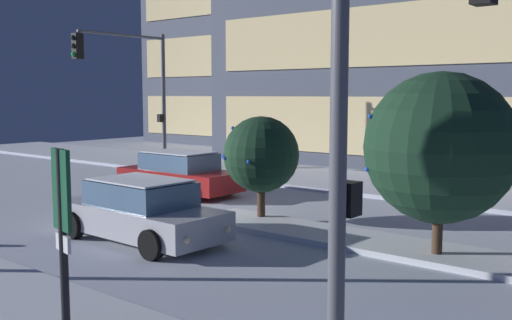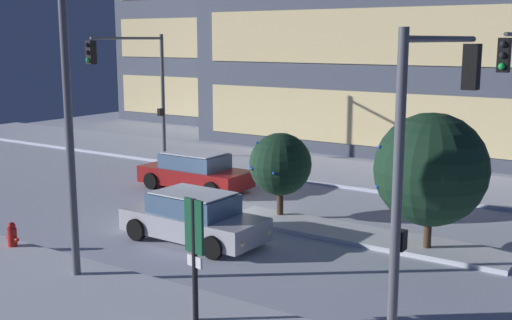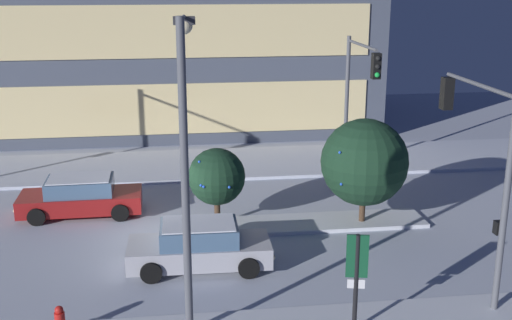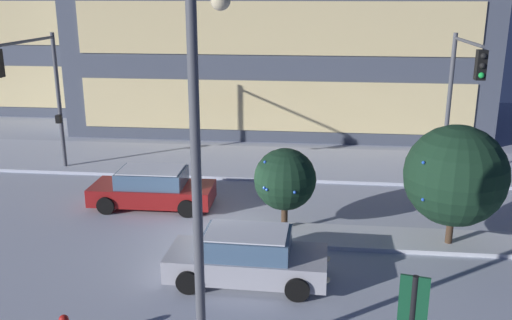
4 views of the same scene
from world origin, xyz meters
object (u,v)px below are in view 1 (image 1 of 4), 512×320
object	(u,v)px
car_near	(141,212)
car_far	(179,174)
parking_info_sign	(62,221)
traffic_light_corner_near_right	(414,35)
traffic_light_corner_far_left	(131,76)
decorated_tree_median	(440,148)
decorated_tree_left_of_median	(261,155)

from	to	relation	value
car_near	car_far	bearing A→B (deg)	130.06
car_near	parking_info_sign	size ratio (longest dim) A/B	1.66
traffic_light_corner_near_right	parking_info_sign	world-z (taller)	traffic_light_corner_near_right
car_far	traffic_light_corner_near_right	xyz separation A→B (m)	(12.07, -7.54, 3.49)
car_far	traffic_light_corner_near_right	world-z (taller)	traffic_light_corner_near_right
parking_info_sign	car_far	bearing A→B (deg)	51.29
car_near	traffic_light_corner_near_right	distance (m)	8.84
traffic_light_corner_near_right	traffic_light_corner_far_left	bearing A→B (deg)	60.46
traffic_light_corner_far_left	decorated_tree_median	size ratio (longest dim) A/B	1.56
traffic_light_corner_near_right	decorated_tree_left_of_median	world-z (taller)	traffic_light_corner_near_right
car_far	traffic_light_corner_near_right	size ratio (longest dim) A/B	0.77
traffic_light_corner_far_left	decorated_tree_left_of_median	size ratio (longest dim) A/B	2.13
parking_info_sign	decorated_tree_median	world-z (taller)	decorated_tree_median
decorated_tree_median	traffic_light_corner_near_right	bearing A→B (deg)	-71.74
decorated_tree_median	parking_info_sign	bearing A→B (deg)	-108.02
car_far	parking_info_sign	bearing A→B (deg)	128.48
traffic_light_corner_near_right	parking_info_sign	size ratio (longest dim) A/B	2.23
decorated_tree_left_of_median	car_far	bearing A→B (deg)	160.85
car_near	decorated_tree_left_of_median	size ratio (longest dim) A/B	1.58
car_near	parking_info_sign	distance (m)	5.92
traffic_light_corner_near_right	decorated_tree_left_of_median	bearing A→B (deg)	50.38
decorated_tree_median	decorated_tree_left_of_median	xyz separation A→B (m)	(-5.28, 0.66, -0.53)
car_near	decorated_tree_median	distance (m)	6.96
parking_info_sign	traffic_light_corner_near_right	bearing A→B (deg)	-49.01
car_far	traffic_light_corner_far_left	size ratio (longest dim) A/B	0.76
decorated_tree_median	car_near	bearing A→B (deg)	-154.80
car_far	traffic_light_corner_far_left	distance (m)	6.86
car_far	traffic_light_corner_far_left	bearing A→B (deg)	-24.25
traffic_light_corner_far_left	traffic_light_corner_near_right	bearing A→B (deg)	60.46
decorated_tree_left_of_median	car_near	bearing A→B (deg)	-103.22
car_near	traffic_light_corner_far_left	xyz separation A→B (m)	(-9.65, 7.65, 3.54)
car_near	parking_info_sign	bearing A→B (deg)	-49.16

